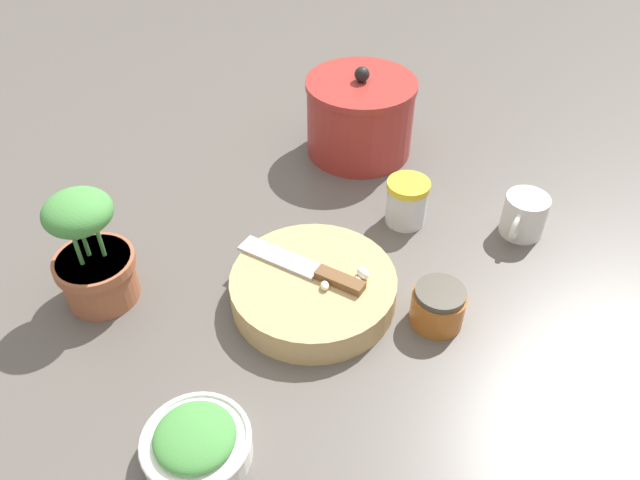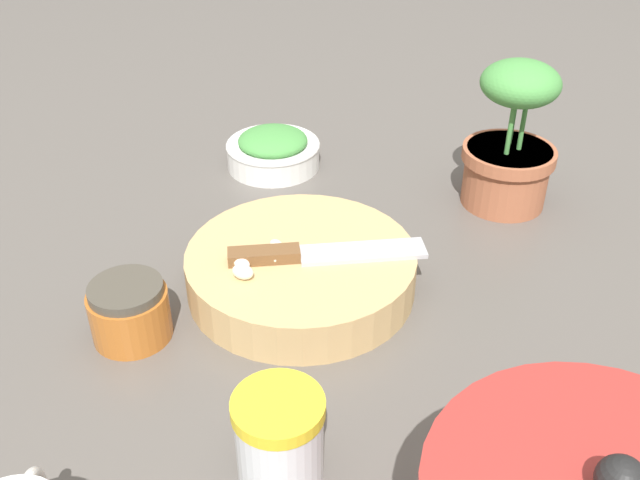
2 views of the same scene
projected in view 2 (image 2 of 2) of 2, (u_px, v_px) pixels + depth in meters
ground_plane at (339, 317)px, 0.74m from camera, size 5.00×5.00×0.00m
cutting_board at (301, 270)px, 0.77m from camera, size 0.25×0.25×0.05m
chef_knife at (315, 253)px, 0.75m from camera, size 0.08×0.21×0.01m
garlic_cloves at (255, 262)px, 0.73m from camera, size 0.08×0.05×0.02m
herb_bowl at (273, 150)px, 1.00m from camera, size 0.13×0.13×0.05m
spice_jar at (279, 438)px, 0.55m from camera, size 0.07×0.07×0.08m
honey_jar at (130, 311)px, 0.70m from camera, size 0.08×0.08×0.06m
potted_herb at (510, 146)px, 0.89m from camera, size 0.12×0.12×0.19m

